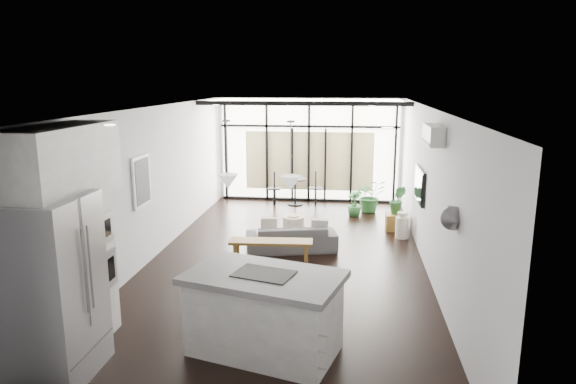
% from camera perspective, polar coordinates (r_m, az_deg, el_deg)
% --- Properties ---
extents(floor, '(5.00, 10.00, 0.00)m').
position_cam_1_polar(floor, '(9.52, -0.22, -7.76)').
color(floor, black).
rests_on(floor, ground).
extents(ceiling, '(5.00, 10.00, 0.00)m').
position_cam_1_polar(ceiling, '(8.94, -0.24, 9.33)').
color(ceiling, white).
rests_on(ceiling, ground).
extents(wall_left, '(0.02, 10.00, 2.80)m').
position_cam_1_polar(wall_left, '(9.76, -14.95, 0.87)').
color(wall_left, silver).
rests_on(wall_left, ground).
extents(wall_right, '(0.02, 10.00, 2.80)m').
position_cam_1_polar(wall_right, '(9.16, 15.48, 0.10)').
color(wall_right, silver).
rests_on(wall_right, ground).
extents(wall_back, '(5.00, 0.02, 2.80)m').
position_cam_1_polar(wall_back, '(14.03, 2.37, 4.70)').
color(wall_back, silver).
rests_on(wall_back, ground).
extents(wall_front, '(5.00, 0.02, 2.80)m').
position_cam_1_polar(wall_front, '(4.44, -8.66, -12.80)').
color(wall_front, silver).
rests_on(wall_front, ground).
extents(glazing, '(5.00, 0.20, 2.80)m').
position_cam_1_polar(glazing, '(13.91, 2.33, 4.63)').
color(glazing, black).
rests_on(glazing, ground).
extents(skylight, '(4.70, 1.90, 0.06)m').
position_cam_1_polar(skylight, '(12.92, 2.05, 10.14)').
color(skylight, white).
rests_on(skylight, ceiling).
extents(neighbour_building, '(3.50, 0.02, 1.60)m').
position_cam_1_polar(neighbour_building, '(14.03, 2.34, 3.45)').
color(neighbour_building, beige).
rests_on(neighbour_building, ground).
extents(island, '(2.07, 1.55, 1.01)m').
position_cam_1_polar(island, '(6.41, -2.66, -13.29)').
color(island, white).
rests_on(island, floor).
extents(cooktop, '(0.79, 0.63, 0.01)m').
position_cam_1_polar(cooktop, '(6.20, -2.71, -9.05)').
color(cooktop, black).
rests_on(cooktop, island).
extents(fridge, '(0.80, 1.00, 2.06)m').
position_cam_1_polar(fridge, '(6.28, -24.65, -9.77)').
color(fridge, '#99999E').
rests_on(fridge, floor).
extents(appliance_column, '(0.58, 0.61, 2.26)m').
position_cam_1_polar(appliance_column, '(7.04, -21.85, -6.30)').
color(appliance_column, white).
rests_on(appliance_column, floor).
extents(upper_cabinets, '(0.62, 1.75, 0.86)m').
position_cam_1_polar(upper_cabinets, '(6.34, -23.96, 2.89)').
color(upper_cabinets, white).
rests_on(upper_cabinets, wall_left).
extents(pendant_left, '(0.26, 0.26, 0.18)m').
position_cam_1_polar(pendant_left, '(6.52, -6.69, 1.17)').
color(pendant_left, white).
rests_on(pendant_left, ceiling).
extents(pendant_right, '(0.26, 0.26, 0.18)m').
position_cam_1_polar(pendant_right, '(6.38, 0.31, 1.01)').
color(pendant_right, white).
rests_on(pendant_right, ceiling).
extents(sofa, '(1.82, 0.90, 0.68)m').
position_cam_1_polar(sofa, '(10.04, 0.38, -4.62)').
color(sofa, '#474749').
rests_on(sofa, floor).
extents(console_bench, '(1.50, 0.46, 0.48)m').
position_cam_1_polar(console_bench, '(9.26, -1.88, -6.79)').
color(console_bench, brown).
rests_on(console_bench, floor).
extents(pouf, '(0.47, 0.47, 0.37)m').
position_cam_1_polar(pouf, '(11.18, 0.61, -3.66)').
color(pouf, beige).
rests_on(pouf, floor).
extents(crate, '(0.48, 0.48, 0.36)m').
position_cam_1_polar(crate, '(11.70, 11.97, -3.24)').
color(crate, brown).
rests_on(crate, floor).
extents(plant_tall, '(0.98, 1.04, 0.65)m').
position_cam_1_polar(plant_tall, '(13.08, 9.09, -0.80)').
color(plant_tall, '#29602C').
rests_on(plant_tall, floor).
extents(plant_med, '(0.63, 0.72, 0.35)m').
position_cam_1_polar(plant_med, '(12.65, 7.37, -1.90)').
color(plant_med, '#29602C').
rests_on(plant_med, floor).
extents(plant_crate, '(0.41, 0.67, 0.28)m').
position_cam_1_polar(plant_crate, '(11.62, 12.04, -1.70)').
color(plant_crate, '#29602C').
rests_on(plant_crate, crate).
extents(milk_can, '(0.32, 0.32, 0.56)m').
position_cam_1_polar(milk_can, '(11.09, 12.59, -3.60)').
color(milk_can, silver).
rests_on(milk_can, floor).
extents(bistro_set, '(1.49, 0.79, 0.68)m').
position_cam_1_polar(bistro_set, '(13.65, 0.79, -0.03)').
color(bistro_set, black).
rests_on(bistro_set, floor).
extents(tv, '(0.05, 1.10, 0.65)m').
position_cam_1_polar(tv, '(10.14, 14.43, 0.75)').
color(tv, black).
rests_on(tv, wall_right).
extents(ac_unit, '(0.22, 0.90, 0.30)m').
position_cam_1_polar(ac_unit, '(8.20, 15.85, 6.12)').
color(ac_unit, white).
rests_on(ac_unit, wall_right).
extents(framed_art, '(0.04, 0.70, 0.90)m').
position_cam_1_polar(framed_art, '(9.27, -15.97, 1.16)').
color(framed_art, black).
rests_on(framed_art, wall_left).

